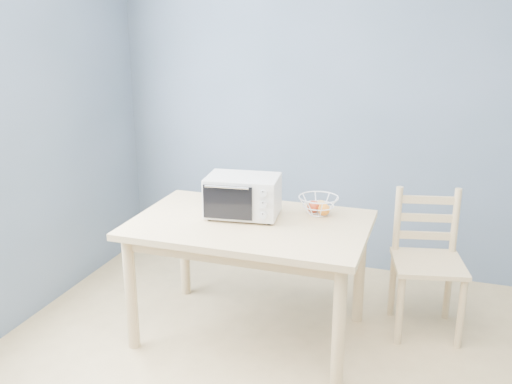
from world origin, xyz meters
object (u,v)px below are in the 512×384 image
(dining_table, at_px, (250,237))
(toaster_oven, at_px, (240,195))
(dining_chair, at_px, (427,264))
(fruit_basket, at_px, (319,205))

(dining_table, bearing_deg, toaster_oven, 140.14)
(dining_table, bearing_deg, dining_chair, 22.07)
(dining_table, xyz_separation_m, fruit_basket, (0.36, 0.26, 0.16))
(dining_table, distance_m, dining_chair, 1.13)
(dining_chair, bearing_deg, fruit_basket, -179.14)
(toaster_oven, bearing_deg, dining_chair, 10.42)
(fruit_basket, height_order, dining_chair, dining_chair)
(toaster_oven, relative_size, fruit_basket, 1.42)
(dining_table, relative_size, fruit_basket, 4.28)
(toaster_oven, bearing_deg, fruit_basket, 15.99)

